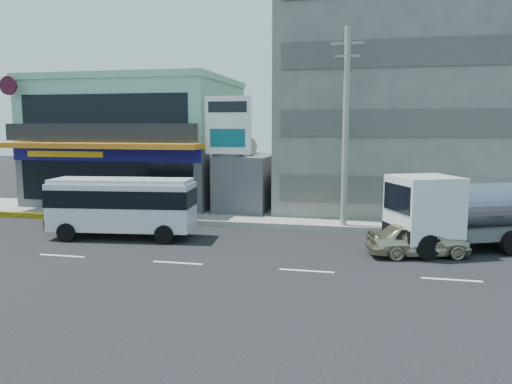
# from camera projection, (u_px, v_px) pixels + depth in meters

# --- Properties ---
(ground) EXTENTS (120.00, 120.00, 0.00)m
(ground) POSITION_uv_depth(u_px,v_px,m) (178.00, 263.00, 19.26)
(ground) COLOR black
(ground) RESTS_ON ground
(sidewalk) EXTENTS (70.00, 5.00, 0.30)m
(sidewalk) POSITION_uv_depth(u_px,v_px,m) (327.00, 220.00, 27.38)
(sidewalk) COLOR gray
(sidewalk) RESTS_ON ground
(shop_building) EXTENTS (12.40, 11.70, 8.00)m
(shop_building) POSITION_uv_depth(u_px,v_px,m) (141.00, 145.00, 33.94)
(shop_building) COLOR #47474C
(shop_building) RESTS_ON ground
(concrete_building) EXTENTS (16.00, 12.00, 14.00)m
(concrete_building) POSITION_uv_depth(u_px,v_px,m) (417.00, 98.00, 30.74)
(concrete_building) COLOR gray
(concrete_building) RESTS_ON ground
(gap_structure) EXTENTS (3.00, 6.00, 3.50)m
(gap_structure) POSITION_uv_depth(u_px,v_px,m) (248.00, 183.00, 30.65)
(gap_structure) COLOR #47474C
(gap_structure) RESTS_ON ground
(satellite_dish) EXTENTS (1.50, 1.50, 0.15)m
(satellite_dish) POSITION_uv_depth(u_px,v_px,m) (244.00, 155.00, 29.44)
(satellite_dish) COLOR slate
(satellite_dish) RESTS_ON gap_structure
(billboard) EXTENTS (2.60, 0.18, 6.90)m
(billboard) POSITION_uv_depth(u_px,v_px,m) (228.00, 132.00, 27.63)
(billboard) COLOR gray
(billboard) RESTS_ON ground
(utility_pole_near) EXTENTS (1.60, 0.30, 10.00)m
(utility_pole_near) POSITION_uv_depth(u_px,v_px,m) (346.00, 128.00, 24.48)
(utility_pole_near) COLOR #999993
(utility_pole_near) RESTS_ON ground
(minibus) EXTENTS (6.91, 2.97, 2.81)m
(minibus) POSITION_uv_depth(u_px,v_px,m) (122.00, 203.00, 23.41)
(minibus) COLOR silver
(minibus) RESTS_ON ground
(sedan) EXTENTS (4.36, 2.62, 1.39)m
(sedan) POSITION_uv_depth(u_px,v_px,m) (418.00, 239.00, 20.20)
(sedan) COLOR beige
(sedan) RESTS_ON ground
(tanker_truck) EXTENTS (8.38, 5.50, 3.21)m
(tanker_truck) POSITION_uv_depth(u_px,v_px,m) (477.00, 210.00, 21.19)
(tanker_truck) COLOR silver
(tanker_truck) RESTS_ON ground
(motorcycle_rider) EXTENTS (1.77, 0.75, 2.21)m
(motorcycle_rider) POSITION_uv_depth(u_px,v_px,m) (60.00, 217.00, 25.06)
(motorcycle_rider) COLOR #641D0E
(motorcycle_rider) RESTS_ON ground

